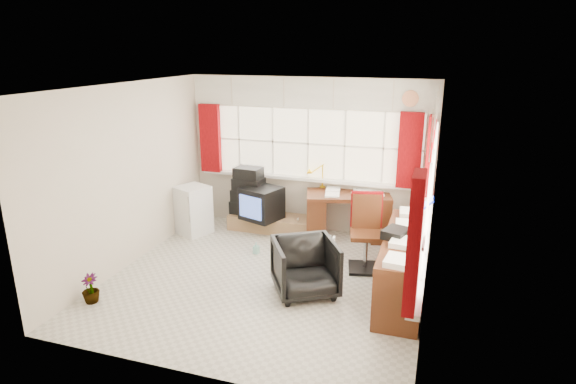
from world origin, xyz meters
name	(u,v)px	position (x,y,z in m)	size (l,w,h in m)	color
ground	(267,280)	(0.00, 0.00, 0.00)	(4.00, 4.00, 0.00)	beige
room_walls	(265,169)	(0.00, 0.00, 1.50)	(4.00, 4.00, 4.00)	beige
window_back	(307,175)	(0.00, 1.94, 0.95)	(3.70, 0.12, 3.60)	#FFF0C9
window_right	(425,229)	(1.94, 0.00, 0.95)	(0.12, 3.70, 3.60)	#FFF0C9
curtains	(353,162)	(0.92, 0.93, 1.46)	(3.83, 3.83, 1.15)	maroon
overhead_cabinets	(360,102)	(0.98, 0.98, 2.25)	(3.98, 3.98, 0.48)	white
desk	(348,213)	(0.73, 1.75, 0.42)	(1.42, 0.96, 0.79)	#5A2A15
desk_lamp	(323,171)	(0.25, 1.98, 1.01)	(0.15, 0.13, 0.38)	yellow
task_chair	(366,228)	(1.16, 0.82, 0.56)	(0.53, 0.55, 1.06)	black
office_chair	(305,267)	(0.58, -0.18, 0.35)	(0.74, 0.76, 0.69)	black
radiator	(320,259)	(0.64, 0.35, 0.23)	(0.38, 0.17, 0.57)	white
credenza	(404,264)	(1.73, 0.20, 0.39)	(0.50, 2.00, 0.85)	#5A2A15
file_tray	(396,233)	(1.61, 0.13, 0.80)	(0.25, 0.33, 0.11)	black
tv_bench	(271,223)	(-0.55, 1.72, 0.12)	(1.40, 0.50, 0.25)	#A67C53
crt_tv	(261,203)	(-0.66, 1.54, 0.51)	(0.72, 0.69, 0.53)	black
hifi_stack	(249,193)	(-0.95, 1.73, 0.61)	(0.61, 0.42, 0.79)	black
mini_fridge	(193,210)	(-1.72, 1.20, 0.40)	(0.61, 0.62, 0.79)	white
spray_bottle_a	(298,227)	(-0.06, 1.62, 0.15)	(0.11, 0.11, 0.29)	white
spray_bottle_b	(256,248)	(-0.44, 0.74, 0.09)	(0.08, 0.08, 0.17)	#8ED3C3
flower_vase	(90,289)	(-1.80, -1.19, 0.18)	(0.20, 0.20, 0.36)	black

